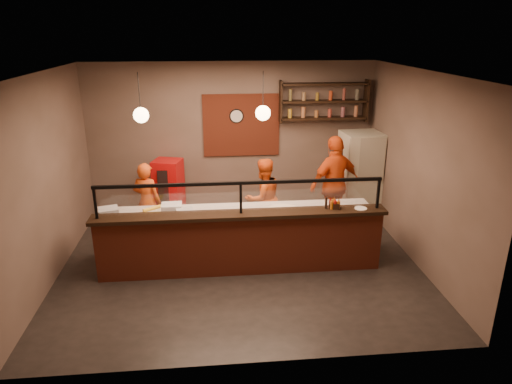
{
  "coord_description": "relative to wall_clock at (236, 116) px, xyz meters",
  "views": [
    {
      "loc": [
        -0.41,
        -6.98,
        3.82
      ],
      "look_at": [
        0.3,
        0.3,
        1.19
      ],
      "focal_mm": 32.0,
      "sensor_mm": 36.0,
      "label": 1
    }
  ],
  "objects": [
    {
      "name": "red_cooler",
      "position": [
        -1.46,
        -0.31,
        -1.46
      ],
      "size": [
        0.66,
        0.63,
        1.27
      ],
      "primitive_type": "cube",
      "rotation": [
        0.0,
        0.0,
        -0.27
      ],
      "color": "#BB0C0D",
      "rests_on": "floor"
    },
    {
      "name": "brick_patch",
      "position": [
        0.1,
        0.01,
        -0.2
      ],
      "size": [
        1.6,
        0.04,
        1.3
      ],
      "primitive_type": "cube",
      "color": "maroon",
      "rests_on": "wall_back"
    },
    {
      "name": "pizza_dough",
      "position": [
        0.65,
        -2.33,
        -1.19
      ],
      "size": [
        0.65,
        0.65,
        0.01
      ],
      "primitive_type": "cylinder",
      "rotation": [
        0.0,
        0.0,
        -0.17
      ],
      "color": "white",
      "rests_on": "worktop"
    },
    {
      "name": "pendant_left",
      "position": [
        -1.6,
        -2.26,
        0.45
      ],
      "size": [
        0.24,
        0.24,
        0.77
      ],
      "color": "black",
      "rests_on": "ceiling"
    },
    {
      "name": "prep_tub_c",
      "position": [
        -1.0,
        -2.45,
        -1.13
      ],
      "size": [
        0.31,
        0.27,
        0.14
      ],
      "primitive_type": "cube",
      "rotation": [
        0.0,
        0.0,
        0.22
      ],
      "color": "silver",
      "rests_on": "worktop"
    },
    {
      "name": "pendant_right",
      "position": [
        0.3,
        -2.26,
        0.45
      ],
      "size": [
        0.24,
        0.24,
        0.77
      ],
      "color": "black",
      "rests_on": "ceiling"
    },
    {
      "name": "service_counter",
      "position": [
        -0.1,
        -2.76,
        -1.6
      ],
      "size": [
        4.6,
        0.25,
        1.0
      ],
      "primitive_type": "cube",
      "color": "maroon",
      "rests_on": "floor"
    },
    {
      "name": "wall_shelving",
      "position": [
        1.8,
        -0.14,
        0.3
      ],
      "size": [
        1.84,
        0.28,
        0.85
      ],
      "color": "black",
      "rests_on": "wall_back"
    },
    {
      "name": "wall_right",
      "position": [
        2.9,
        -2.46,
        -0.5
      ],
      "size": [
        0.0,
        5.0,
        5.0
      ],
      "primitive_type": "plane",
      "rotation": [
        1.57,
        0.0,
        -1.57
      ],
      "color": "#6F5A51",
      "rests_on": "floor"
    },
    {
      "name": "condiment_caddy",
      "position": [
        1.43,
        -2.71,
        -0.99
      ],
      "size": [
        0.2,
        0.17,
        0.1
      ],
      "primitive_type": "cube",
      "rotation": [
        0.0,
        0.0,
        -0.27
      ],
      "color": "black",
      "rests_on": "counter_ledge"
    },
    {
      "name": "wall_front",
      "position": [
        -0.1,
        -4.96,
        -0.5
      ],
      "size": [
        6.0,
        0.0,
        6.0
      ],
      "primitive_type": "plane",
      "rotation": [
        -1.57,
        0.0,
        0.0
      ],
      "color": "#6F5A51",
      "rests_on": "floor"
    },
    {
      "name": "wall_clock",
      "position": [
        0.0,
        0.0,
        0.0
      ],
      "size": [
        0.3,
        0.04,
        0.3
      ],
      "primitive_type": "cylinder",
      "rotation": [
        1.57,
        0.0,
        0.0
      ],
      "color": "black",
      "rests_on": "wall_back"
    },
    {
      "name": "cook_left",
      "position": [
        -1.77,
        -1.29,
        -1.35
      ],
      "size": [
        0.64,
        0.53,
        1.5
      ],
      "primitive_type": "imported",
      "rotation": [
        0.0,
        0.0,
        2.78
      ],
      "color": "#DC4D14",
      "rests_on": "floor"
    },
    {
      "name": "small_plate",
      "position": [
        1.85,
        -2.78,
        -1.03
      ],
      "size": [
        0.26,
        0.26,
        0.01
      ],
      "primitive_type": "cylinder",
      "rotation": [
        0.0,
        0.0,
        0.41
      ],
      "color": "white",
      "rests_on": "counter_ledge"
    },
    {
      "name": "sneeze_guard",
      "position": [
        -0.1,
        -2.76,
        -0.73
      ],
      "size": [
        4.5,
        0.05,
        0.52
      ],
      "color": "white",
      "rests_on": "counter_ledge"
    },
    {
      "name": "prep_tub_b",
      "position": [
        -1.22,
        -2.28,
        -1.12
      ],
      "size": [
        0.35,
        0.28,
        0.17
      ],
      "primitive_type": "cube",
      "rotation": [
        0.0,
        0.0,
        0.05
      ],
      "color": "white",
      "rests_on": "worktop"
    },
    {
      "name": "counter_ledge",
      "position": [
        -0.1,
        -2.76,
        -1.07
      ],
      "size": [
        4.7,
        0.37,
        0.06
      ],
      "primitive_type": "cube",
      "color": "black",
      "rests_on": "service_counter"
    },
    {
      "name": "floor",
      "position": [
        -0.1,
        -2.46,
        -2.1
      ],
      "size": [
        6.0,
        6.0,
        0.0
      ],
      "primitive_type": "plane",
      "color": "black",
      "rests_on": "ground"
    },
    {
      "name": "cook_right",
      "position": [
        1.83,
        -1.21,
        -1.14
      ],
      "size": [
        1.21,
        0.87,
        1.91
      ],
      "primitive_type": "imported",
      "rotation": [
        0.0,
        0.0,
        3.55
      ],
      "color": "#E14E15",
      "rests_on": "floor"
    },
    {
      "name": "prep_tub_a",
      "position": [
        -2.25,
        -2.37,
        -1.12
      ],
      "size": [
        0.39,
        0.35,
        0.17
      ],
      "primitive_type": "cube",
      "rotation": [
        0.0,
        0.0,
        0.27
      ],
      "color": "silver",
      "rests_on": "worktop"
    },
    {
      "name": "worktop",
      "position": [
        -0.1,
        -2.26,
        -1.23
      ],
      "size": [
        4.6,
        0.75,
        0.05
      ],
      "primitive_type": "cube",
      "color": "silver",
      "rests_on": "worktop_cabinet"
    },
    {
      "name": "cook_mid",
      "position": [
        0.41,
        -1.38,
        -1.32
      ],
      "size": [
        0.93,
        0.85,
        1.55
      ],
      "primitive_type": "imported",
      "rotation": [
        0.0,
        0.0,
        3.58
      ],
      "color": "#D34E13",
      "rests_on": "floor"
    },
    {
      "name": "rolling_pin",
      "position": [
        -1.57,
        -2.09,
        -1.17
      ],
      "size": [
        0.31,
        0.24,
        0.06
      ],
      "primitive_type": "cylinder",
      "rotation": [
        0.0,
        1.57,
        0.6
      ],
      "color": "yellow",
      "rests_on": "worktop"
    },
    {
      "name": "pepper_mill",
      "position": [
        1.29,
        -2.7,
        -0.95
      ],
      "size": [
        0.05,
        0.05,
        0.18
      ],
      "primitive_type": "cylinder",
      "rotation": [
        0.0,
        0.0,
        -0.43
      ],
      "color": "black",
      "rests_on": "counter_ledge"
    },
    {
      "name": "ceiling",
      "position": [
        -0.1,
        -2.46,
        1.1
      ],
      "size": [
        6.0,
        6.0,
        0.0
      ],
      "primitive_type": "plane",
      "rotation": [
        3.14,
        0.0,
        0.0
      ],
      "color": "#3A332D",
      "rests_on": "wall_back"
    },
    {
      "name": "worktop_cabinet",
      "position": [
        -0.1,
        -2.26,
        -1.68
      ],
      "size": [
        4.6,
        0.75,
        0.85
      ],
      "primitive_type": "cube",
      "color": "gray",
      "rests_on": "floor"
    },
    {
      "name": "wall_back",
      "position": [
        -0.1,
        0.04,
        -0.5
      ],
      "size": [
        6.0,
        0.0,
        6.0
      ],
      "primitive_type": "plane",
      "rotation": [
        1.57,
        0.0,
        0.0
      ],
      "color": "#6F5A51",
      "rests_on": "floor"
    },
    {
      "name": "fridge",
      "position": [
        2.5,
        -0.67,
        -1.18
      ],
      "size": [
        0.83,
        0.78,
        1.84
      ],
      "primitive_type": "cube",
      "rotation": [
        0.0,
        0.0,
        0.09
      ],
      "color": "beige",
      "rests_on": "floor"
    },
    {
      "name": "wall_left",
      "position": [
        -3.1,
        -2.46,
        -0.5
      ],
      "size": [
        0.0,
        5.0,
        5.0
      ],
      "primitive_type": "plane",
      "rotation": [
        1.57,
        0.0,
        1.57
      ],
      "color": "#6F5A51",
      "rests_on": "floor"
    }
  ]
}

